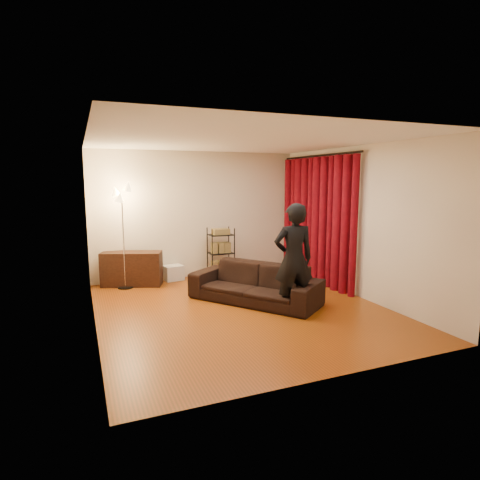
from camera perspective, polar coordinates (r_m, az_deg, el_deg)
name	(u,v)px	position (r m, az deg, el deg)	size (l,w,h in m)	color
floor	(241,309)	(6.67, 0.18, -9.79)	(5.00, 5.00, 0.00)	#8E3E10
ceiling	(241,141)	(6.36, 0.19, 13.96)	(5.00, 5.00, 0.00)	white
wall_back	(198,215)	(8.73, -6.06, 3.59)	(5.00, 5.00, 0.00)	beige
wall_front	(334,254)	(4.20, 13.24, -1.99)	(5.00, 5.00, 0.00)	beige
wall_left	(91,235)	(5.91, -20.44, 0.71)	(5.00, 5.00, 0.00)	beige
wall_right	(357,222)	(7.52, 16.27, 2.49)	(5.00, 5.00, 0.00)	beige
curtain_rod	(319,156)	(8.35, 11.20, 11.70)	(0.04, 0.04, 2.65)	black
curtain	(317,220)	(8.37, 10.83, 2.75)	(0.22, 2.65, 2.55)	maroon
sofa	(255,283)	(6.97, 2.10, -6.19)	(2.25, 0.88, 0.66)	black
person	(294,259)	(6.33, 7.63, -2.70)	(0.64, 0.42, 1.75)	black
media_cabinet	(132,269)	(8.32, -15.12, -3.95)	(1.17, 0.44, 0.68)	black
storage_boxes	(174,273)	(8.59, -9.42, -4.61)	(0.39, 0.31, 0.32)	beige
wire_shelf	(221,253)	(8.60, -2.75, -1.86)	(0.49, 0.35, 1.09)	black
floor_lamp	(123,238)	(8.03, -16.25, 0.28)	(0.36, 0.36, 1.98)	silver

